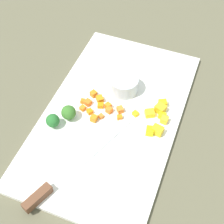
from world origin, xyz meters
The scene contains 27 objects.
ground_plane centered at (0.00, 0.00, 0.00)m, with size 4.00×4.00×0.00m, color brown.
cutting_board centered at (0.00, 0.00, 0.01)m, with size 0.55×0.32×0.01m, color white.
prep_bowl centered at (-0.09, 0.00, 0.03)m, with size 0.07×0.07×0.04m, color #B2BBC3.
chef_knife centered at (0.20, -0.04, 0.02)m, with size 0.30×0.13×0.02m.
carrot_dice_0 centered at (-0.01, -0.07, 0.02)m, with size 0.01×0.02×0.01m, color orange.
carrot_dice_1 centered at (-0.04, -0.07, 0.02)m, with size 0.01×0.01×0.01m, color orange.
carrot_dice_2 centered at (0.01, -0.05, 0.02)m, with size 0.01×0.01×0.01m, color orange.
carrot_dice_3 centered at (0.03, -0.03, 0.02)m, with size 0.01×0.01×0.02m, color orange.
carrot_dice_4 centered at (-0.03, -0.04, 0.02)m, with size 0.02×0.02×0.01m, color orange.
carrot_dice_5 centered at (-0.01, -0.01, 0.02)m, with size 0.01×0.01×0.01m, color orange.
carrot_dice_6 centered at (0.02, -0.02, 0.02)m, with size 0.01×0.01×0.01m, color orange.
carrot_dice_7 centered at (-0.02, 0.02, 0.02)m, with size 0.01×0.02×0.01m, color orange.
carrot_dice_8 centered at (0.01, -0.07, 0.02)m, with size 0.01×0.01×0.01m, color orange.
carrot_dice_9 centered at (-0.02, -0.02, 0.02)m, with size 0.01×0.01×0.02m, color orange.
carrot_dice_10 centered at (0.01, 0.02, 0.02)m, with size 0.01×0.01×0.01m, color orange.
carrot_dice_11 centered at (-0.01, -0.04, 0.02)m, with size 0.01×0.01×0.01m, color orange.
carrot_dice_12 centered at (-0.01, -0.08, 0.02)m, with size 0.01×0.01×0.01m, color orange.
pepper_dice_0 centered at (-0.02, 0.12, 0.02)m, with size 0.02×0.02×0.02m, color yellow.
pepper_dice_1 centered at (-0.03, 0.09, 0.02)m, with size 0.02×0.02×0.01m, color yellow.
pepper_dice_2 centered at (0.01, 0.12, 0.02)m, with size 0.03×0.02×0.02m, color yellow.
pepper_dice_3 centered at (-0.02, 0.05, 0.02)m, with size 0.01×0.01×0.01m, color yellow.
pepper_dice_4 centered at (0.02, 0.10, 0.02)m, with size 0.02×0.02×0.02m, color yellow.
pepper_dice_5 centered at (-0.03, 0.12, 0.02)m, with size 0.01×0.02×0.01m, color yellow.
pepper_dice_6 centered at (-0.05, 0.11, 0.02)m, with size 0.02×0.02×0.02m, color yellow.
pepper_dice_7 centered at (-0.07, 0.11, 0.02)m, with size 0.02×0.02×0.02m, color yellow.
broccoli_floret_0 centered at (0.08, -0.12, 0.03)m, with size 0.03×0.03×0.04m.
broccoli_floret_1 centered at (0.05, -0.09, 0.03)m, with size 0.04×0.04×0.04m.
Camera 1 is at (0.46, 0.18, 0.67)m, focal length 53.74 mm.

